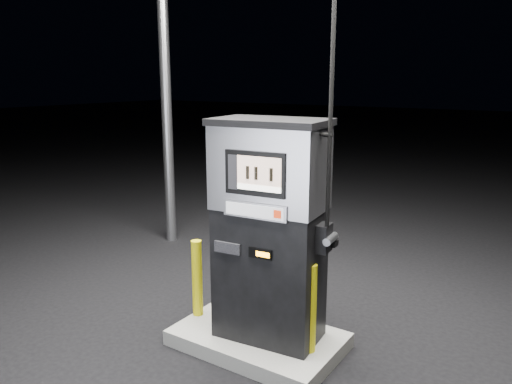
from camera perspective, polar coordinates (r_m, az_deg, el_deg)
The scene contains 5 objects.
ground at distance 5.17m, azimuth 0.24°, elevation -17.18°, with size 80.00×80.00×0.00m, color black.
pump_island at distance 5.13m, azimuth 0.24°, elevation -16.45°, with size 1.60×1.00×0.15m, color slate.
fuel_dispenser at distance 4.64m, azimuth 1.60°, elevation -4.26°, with size 1.18×0.72×4.34m.
bollard_left at distance 5.30m, azimuth -6.74°, elevation -9.74°, with size 0.11×0.11×0.82m, color #CEC40B.
bollard_right at distance 4.63m, azimuth 6.22°, elevation -13.09°, with size 0.11×0.11×0.84m, color #CEC40B.
Camera 1 is at (2.44, -3.75, 2.60)m, focal length 35.00 mm.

